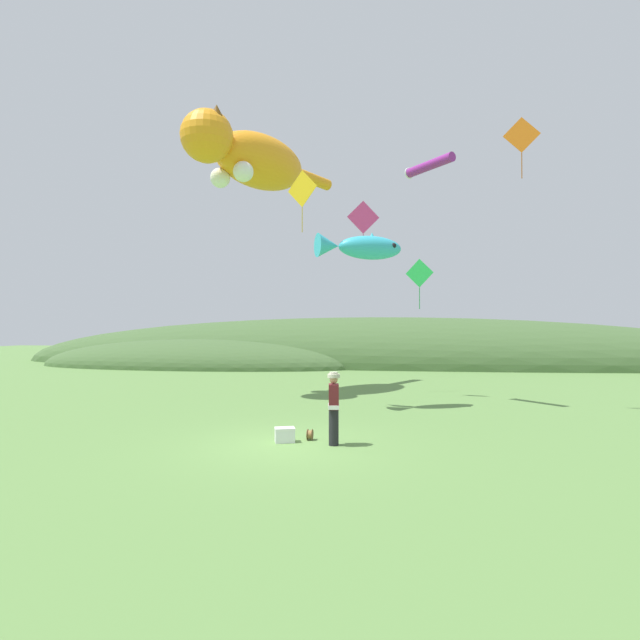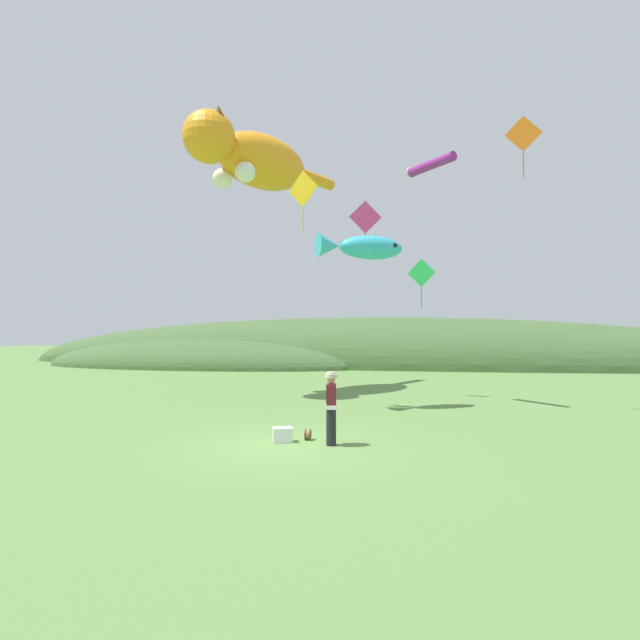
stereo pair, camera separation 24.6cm
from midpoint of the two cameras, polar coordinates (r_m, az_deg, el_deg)
The scene contains 12 objects.
ground_plane at distance 12.49m, azimuth -3.03°, elevation -14.08°, with size 120.00×120.00×0.00m, color #5B8442.
distant_hill_ridge at distance 38.93m, azimuth 4.20°, elevation -5.10°, with size 59.91×14.59×7.37m.
festival_attendant at distance 12.26m, azimuth 1.87°, elevation -9.78°, with size 0.33×0.46×1.77m.
kite_spool at distance 12.98m, azimuth -0.84°, elevation -12.95°, with size 0.13×0.27×0.27m.
picnic_cooler at distance 12.77m, azimuth -3.73°, elevation -12.95°, with size 0.57×0.48×0.36m.
kite_giant_cat at distance 23.72m, azimuth -7.46°, elevation 17.81°, with size 5.15×8.57×2.84m.
kite_fish_windsock at distance 18.05m, azimuth 5.19°, elevation 8.32°, with size 3.23×2.25×0.98m.
kite_tube_streamer at distance 20.01m, azimuth 12.84°, elevation 16.88°, with size 1.83×1.96×0.44m.
kite_diamond_orange at distance 19.69m, azimuth 22.57°, elevation 19.02°, with size 1.24×0.10×2.14m.
kite_diamond_pink at distance 22.64m, azimuth 5.52°, elevation 11.59°, with size 1.40×0.47×2.37m.
kite_diamond_gold at distance 18.45m, azimuth -1.57°, elevation 14.71°, with size 1.19×0.61×2.23m.
kite_diamond_green at distance 21.18m, azimuth 11.85°, elevation 5.24°, with size 1.14×0.40×2.09m.
Camera 2 is at (3.07, -11.77, 2.84)m, focal length 28.00 mm.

